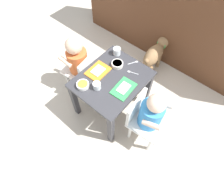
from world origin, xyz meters
name	(u,v)px	position (x,y,z in m)	size (l,w,h in m)	color
ground_plane	(112,106)	(0.00, 0.00, 0.00)	(7.00, 7.00, 0.00)	beige
kitchen_cabinet_back	(176,17)	(0.00, 1.04, 0.49)	(2.19, 0.35, 0.98)	#56331E
dining_table	(112,84)	(0.00, 0.00, 0.38)	(0.49, 0.60, 0.47)	#333338
seated_child_left	(78,60)	(-0.41, 0.00, 0.41)	(0.31, 0.31, 0.65)	white
seated_child_right	(150,114)	(0.41, -0.03, 0.40)	(0.31, 0.31, 0.65)	white
dog	(155,53)	(0.01, 0.70, 0.23)	(0.17, 0.44, 0.34)	olive
food_tray_left	(98,71)	(-0.14, -0.02, 0.47)	(0.16, 0.20, 0.02)	orange
food_tray_right	(124,88)	(0.14, -0.02, 0.47)	(0.15, 0.21, 0.02)	green
water_cup_left	(97,86)	(-0.03, -0.15, 0.49)	(0.06, 0.06, 0.06)	white
water_cup_right	(117,52)	(-0.15, 0.24, 0.50)	(0.07, 0.07, 0.07)	white
veggie_bowl_far	(83,85)	(-0.13, -0.21, 0.48)	(0.10, 0.10, 0.03)	white
veggie_bowl_near	(117,64)	(-0.06, 0.14, 0.49)	(0.10, 0.10, 0.03)	silver
spoon_by_left_tray	(132,72)	(0.09, 0.15, 0.47)	(0.10, 0.04, 0.01)	silver
spoon_by_right_tray	(134,62)	(0.03, 0.26, 0.47)	(0.06, 0.09, 0.01)	silver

